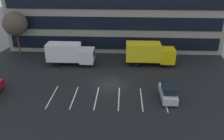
# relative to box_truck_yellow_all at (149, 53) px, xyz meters

# --- Properties ---
(ground_plane) EXTENTS (120.00, 120.00, 0.00)m
(ground_plane) POSITION_rel_box_truck_yellow_all_xyz_m (-6.01, -7.11, -2.08)
(ground_plane) COLOR black
(lot_markings) EXTENTS (14.14, 5.40, 0.01)m
(lot_markings) POSITION_rel_box_truck_yellow_all_xyz_m (-6.01, -10.87, -2.07)
(lot_markings) COLOR silver
(lot_markings) RESTS_ON ground_plane
(box_truck_yellow_all) EXTENTS (7.96, 2.64, 3.69)m
(box_truck_yellow_all) POSITION_rel_box_truck_yellow_all_xyz_m (0.00, 0.00, 0.00)
(box_truck_yellow_all) COLOR yellow
(box_truck_yellow_all) RESTS_ON ground_plane
(box_truck_white) EXTENTS (7.74, 2.56, 3.59)m
(box_truck_white) POSITION_rel_box_truck_yellow_all_xyz_m (-12.85, -0.64, -0.06)
(box_truck_white) COLOR white
(box_truck_white) RESTS_ON ground_plane
(suv_silver) EXTENTS (1.77, 4.16, 1.88)m
(suv_silver) POSITION_rel_box_truck_yellow_all_xyz_m (1.39, -10.63, -1.17)
(suv_silver) COLOR silver
(suv_silver) RESTS_ON ground_plane
(bare_tree) EXTENTS (4.17, 4.17, 7.82)m
(bare_tree) POSITION_rel_box_truck_yellow_all_xyz_m (-23.01, 3.33, 3.64)
(bare_tree) COLOR #473323
(bare_tree) RESTS_ON ground_plane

